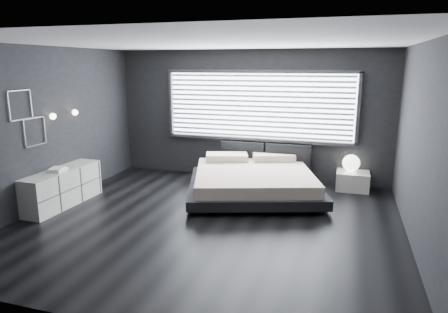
% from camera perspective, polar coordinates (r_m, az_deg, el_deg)
% --- Properties ---
extents(room, '(6.04, 6.00, 2.80)m').
position_cam_1_polar(room, '(6.14, -2.35, 2.84)').
color(room, black).
rests_on(room, ground).
extents(window, '(4.14, 0.09, 1.52)m').
position_cam_1_polar(window, '(8.63, 4.93, 7.17)').
color(window, white).
rests_on(window, ground).
extents(headboard, '(1.96, 0.16, 0.52)m').
position_cam_1_polar(headboard, '(8.71, 5.90, 0.26)').
color(headboard, black).
rests_on(headboard, ground).
extents(sconce_near, '(0.18, 0.11, 0.11)m').
position_cam_1_polar(sconce_near, '(7.60, -23.27, 5.29)').
color(sconce_near, silver).
rests_on(sconce_near, ground).
extents(sconce_far, '(0.18, 0.11, 0.11)m').
position_cam_1_polar(sconce_far, '(8.07, -20.53, 5.91)').
color(sconce_far, silver).
rests_on(sconce_far, ground).
extents(wall_art_upper, '(0.01, 0.48, 0.48)m').
position_cam_1_polar(wall_art_upper, '(7.20, -27.08, 6.56)').
color(wall_art_upper, '#47474C').
rests_on(wall_art_upper, ground).
extents(wall_art_lower, '(0.01, 0.48, 0.48)m').
position_cam_1_polar(wall_art_lower, '(7.43, -25.38, 3.22)').
color(wall_art_lower, '#47474C').
rests_on(wall_art_lower, ground).
extents(bed, '(3.05, 2.98, 0.63)m').
position_cam_1_polar(bed, '(7.79, 4.22, -3.34)').
color(bed, black).
rests_on(bed, ground).
extents(nightstand, '(0.64, 0.53, 0.37)m').
position_cam_1_polar(nightstand, '(8.49, 17.87, -3.32)').
color(nightstand, silver).
rests_on(nightstand, ground).
extents(orb_lamp, '(0.34, 0.34, 0.34)m').
position_cam_1_polar(orb_lamp, '(8.45, 17.70, -0.89)').
color(orb_lamp, white).
rests_on(orb_lamp, nightstand).
extents(dresser, '(0.52, 1.66, 0.66)m').
position_cam_1_polar(dresser, '(7.75, -22.08, -4.10)').
color(dresser, silver).
rests_on(dresser, ground).
extents(book_stack, '(0.29, 0.36, 0.07)m').
position_cam_1_polar(book_stack, '(7.57, -22.76, -1.73)').
color(book_stack, silver).
rests_on(book_stack, dresser).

